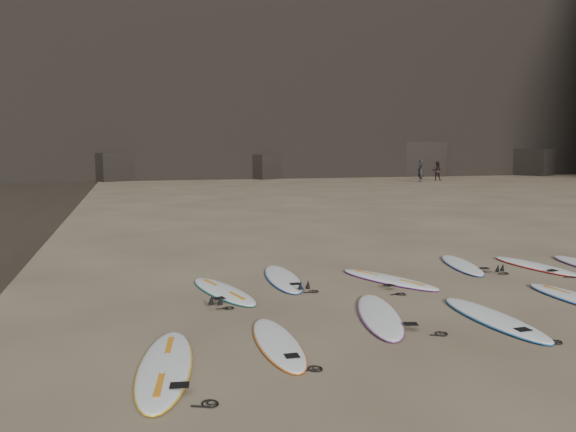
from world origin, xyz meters
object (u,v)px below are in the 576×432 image
Objects in this scene: person_a at (420,171)px; person_b at (437,171)px; surfboard_5 at (223,291)px; surfboard_7 at (388,279)px; surfboard_0 at (165,366)px; surfboard_9 at (535,266)px; surfboard_6 at (283,278)px; surfboard_1 at (278,342)px; surfboard_3 at (494,318)px; surfboard_2 at (379,315)px; surfboard_8 at (461,264)px.

person_b is at bearing 126.99° from person_a.
surfboard_5 is 1.00× the size of surfboard_7.
surfboard_0 is 1.08× the size of surfboard_5.
person_a is (15.17, 32.75, 0.92)m from surfboard_9.
surfboard_7 is at bearing -13.94° from surfboard_6.
surfboard_1 is 0.89× the size of surfboard_3.
surfboard_5 is at bearing -148.65° from surfboard_6.
surfboard_0 reaches higher than surfboard_3.
surfboard_2 reaches higher than surfboard_1.
person_b is at bearing 32.85° from surfboard_7.
surfboard_7 is at bearing 45.82° from surfboard_1.
surfboard_7 is (4.97, 3.67, -0.00)m from surfboard_0.
person_b is (26.69, 38.26, 0.82)m from surfboard_0.
surfboard_0 is at bearing -163.59° from surfboard_9.
person_a is at bearing 65.71° from surfboard_0.
person_b reaches higher than surfboard_3.
surfboard_2 is at bearing 157.57° from surfboard_3.
surfboard_3 is 4.94m from surfboard_9.
person_a is at bearing 60.97° from surfboard_6.
surfboard_0 reaches higher than surfboard_1.
surfboard_8 is (3.73, 3.28, -0.00)m from surfboard_2.
surfboard_1 is at bearing -141.31° from surfboard_2.
surfboard_3 is at bearing -144.42° from surfboard_9.
surfboard_1 is at bearing -102.06° from surfboard_6.
person_a is at bearing 60.15° from surfboard_1.
person_b is (21.72, 34.59, 0.83)m from surfboard_7.
surfboard_2 is 5.99m from surfboard_9.
surfboard_2 is at bearing 95.01° from person_b.
surfboard_0 is 5.21m from surfboard_6.
person_a is (19.20, 33.07, 0.92)m from surfboard_7.
surfboard_8 is (7.37, 4.59, -0.00)m from surfboard_0.
surfboard_0 is 3.91m from surfboard_5.
surfboard_1 is 3.76m from surfboard_3.
surfboard_6 reaches higher than surfboard_1.
surfboard_6 is 1.05× the size of surfboard_7.
person_b is (21.30, 37.64, 0.82)m from surfboard_3.
person_b is (25.06, 37.78, 0.83)m from surfboard_1.
surfboard_1 is 45.34m from person_b.
surfboard_0 is 1.07× the size of surfboard_7.
surfboard_8 is (1.97, 3.97, -0.00)m from surfboard_3.
surfboard_3 is 40.72m from person_a.
surfboard_6 is (-0.85, 3.08, 0.00)m from surfboard_2.
surfboard_8 and surfboard_9 have the same top height.
surfboard_0 is at bearing -174.39° from surfboard_3.
surfboard_8 is (2.40, 0.92, -0.00)m from surfboard_7.
surfboard_3 is 43.25m from person_b.
surfboard_8 reaches higher than surfboard_1.
person_b reaches higher than surfboard_5.
surfboard_6 is 1.54× the size of person_b.
person_a is 2.95m from person_b.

